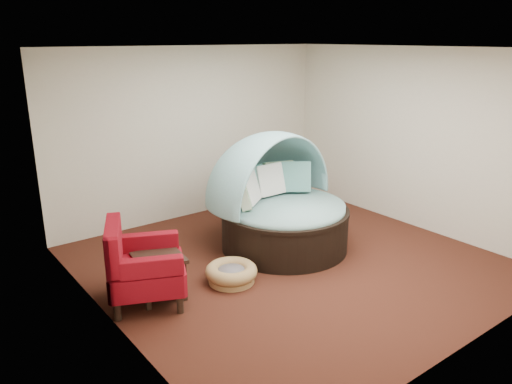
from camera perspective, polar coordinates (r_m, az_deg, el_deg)
floor at (r=6.87m, az=4.01°, el=-7.98°), size 5.00×5.00×0.00m
wall_back at (r=8.38m, az=-7.20°, el=6.68°), size 5.00×0.00×5.00m
wall_front at (r=4.90m, az=24.04°, el=-2.45°), size 5.00×0.00×5.00m
wall_left at (r=5.14m, az=-17.08°, el=-0.78°), size 0.00×5.00×5.00m
wall_right at (r=8.24m, az=17.48°, el=5.82°), size 0.00×5.00×5.00m
ceiling at (r=6.21m, az=4.57°, el=16.07°), size 5.00×5.00×0.00m
canopy_daybed at (r=7.11m, az=2.66°, el=-0.34°), size 2.14×2.08×1.67m
pet_basket at (r=6.30m, az=-2.83°, el=-9.23°), size 0.79×0.79×0.23m
red_armchair at (r=5.84m, az=-13.03°, el=-8.23°), size 1.11×1.11×0.99m
side_table at (r=5.97m, az=-10.97°, el=-8.81°), size 0.61×0.61×0.52m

